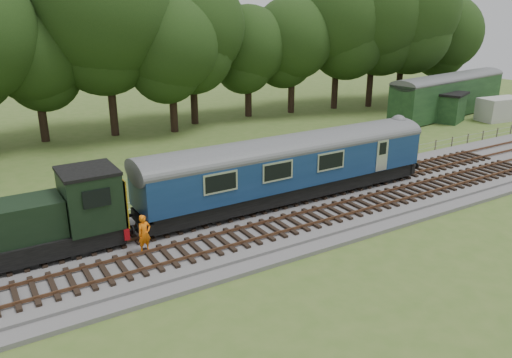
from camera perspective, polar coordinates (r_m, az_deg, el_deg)
ground at (r=28.50m, az=6.03°, el=-3.68°), size 120.00×120.00×0.00m
ballast at (r=28.44m, az=6.05°, el=-3.35°), size 70.00×7.00×0.35m
track_north at (r=29.39m, az=4.41°, el=-2.04°), size 67.20×2.40×0.21m
track_south at (r=27.20m, az=8.10°, el=-3.97°), size 67.20×2.40×0.21m
fence at (r=31.93m, az=1.15°, el=-1.03°), size 64.00×0.12×1.00m
tree_line at (r=46.99m, az=-10.46°, el=5.27°), size 70.00×8.00×18.00m
dmu_railcar at (r=28.47m, az=3.93°, el=1.94°), size 18.05×2.86×3.88m
shunter_loco at (r=23.97m, az=-24.56°, el=-4.82°), size 8.92×2.60×3.38m
worker at (r=23.28m, az=-12.64°, el=-6.12°), size 0.74×0.57×1.80m
parked_coach at (r=56.75m, az=21.16°, el=9.18°), size 17.24×5.39×4.34m
shed at (r=54.09m, az=20.79°, el=7.76°), size 4.67×4.67×2.93m
caravan at (r=56.86m, az=26.14°, el=7.20°), size 4.93×2.85×2.29m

